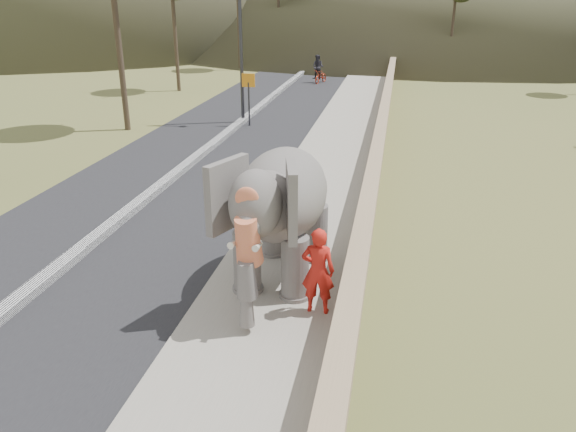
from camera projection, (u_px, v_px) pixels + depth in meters
The scene contains 10 objects.
ground at pixel (282, 283), 12.15m from camera, with size 160.00×160.00×0.00m, color olive.
road at pixel (209, 150), 22.13m from camera, with size 7.00×120.00×0.03m, color black.
median at pixel (208, 148), 22.09m from camera, with size 0.35×120.00×0.22m, color black.
walkway at pixel (335, 155), 21.22m from camera, with size 3.00×120.00×0.15m, color #9E9687.
parapet at pixel (380, 145), 20.75m from camera, with size 0.30×120.00×1.10m, color tan.
lamppost at pixel (247, 14), 24.97m from camera, with size 1.76×0.36×8.00m.
signboard at pixel (249, 90), 25.50m from camera, with size 0.60×0.08×2.40m.
elephant_and_man at pixel (284, 212), 11.69m from camera, with size 2.42×4.14×2.90m.
motorcyclist at pixel (320, 72), 37.86m from camera, with size 1.20×1.78×1.87m.
trees at pixel (360, 21), 35.24m from camera, with size 47.72×45.47×9.11m.
Camera 1 is at (2.18, -10.49, 5.90)m, focal length 35.00 mm.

